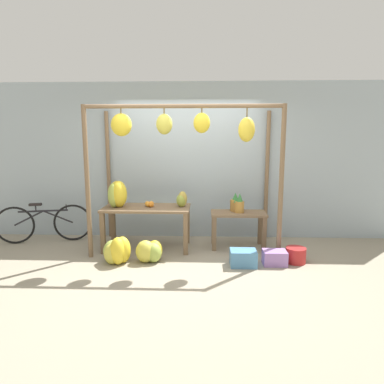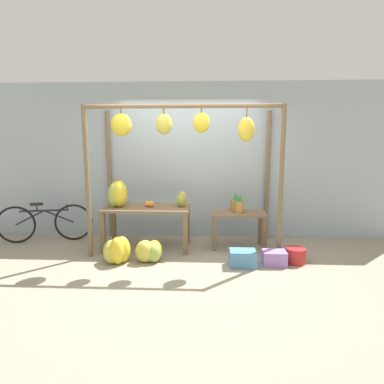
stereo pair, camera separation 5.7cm
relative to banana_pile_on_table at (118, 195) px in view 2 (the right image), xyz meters
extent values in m
plane|color=gray|center=(1.09, -0.60, -0.90)|extent=(20.00, 20.00, 0.00)
cube|color=#99A8B2|center=(1.09, 0.76, 0.50)|extent=(8.00, 0.08, 2.80)
cylinder|color=brown|center=(-0.34, -0.42, 0.24)|extent=(0.07, 0.07, 2.29)
cylinder|color=brown|center=(2.52, -0.42, 0.24)|extent=(0.07, 0.07, 2.29)
cylinder|color=brown|center=(-0.34, 0.67, 0.24)|extent=(0.07, 0.07, 2.29)
cylinder|color=brown|center=(2.52, 0.67, 0.24)|extent=(0.07, 0.07, 2.29)
cylinder|color=brown|center=(1.09, -0.42, 1.36)|extent=(2.87, 0.06, 0.06)
cylinder|color=brown|center=(0.20, -0.42, 1.29)|extent=(0.02, 0.02, 0.07)
ellipsoid|color=yellow|center=(0.20, -0.42, 1.10)|extent=(0.30, 0.27, 0.32)
cylinder|color=brown|center=(0.82, -0.42, 1.29)|extent=(0.02, 0.02, 0.08)
ellipsoid|color=gold|center=(0.82, -0.42, 1.10)|extent=(0.23, 0.21, 0.29)
cylinder|color=brown|center=(1.36, -0.42, 1.29)|extent=(0.02, 0.02, 0.06)
ellipsoid|color=yellow|center=(1.36, -0.42, 1.12)|extent=(0.24, 0.21, 0.29)
cylinder|color=brown|center=(2.00, -0.42, 1.26)|extent=(0.02, 0.02, 0.13)
ellipsoid|color=gold|center=(2.00, -0.42, 1.03)|extent=(0.24, 0.21, 0.35)
cube|color=brown|center=(0.46, 0.03, -0.22)|extent=(1.41, 0.68, 0.04)
cube|color=brown|center=(-0.19, -0.27, -0.57)|extent=(0.07, 0.07, 0.66)
cube|color=brown|center=(1.12, -0.27, -0.57)|extent=(0.07, 0.07, 0.66)
cube|color=brown|center=(-0.19, 0.32, -0.57)|extent=(0.07, 0.07, 0.66)
cube|color=brown|center=(1.12, 0.32, -0.57)|extent=(0.07, 0.07, 0.66)
cube|color=brown|center=(1.97, 0.13, -0.32)|extent=(0.90, 0.47, 0.04)
cube|color=brown|center=(1.57, -0.05, -0.62)|extent=(0.07, 0.07, 0.56)
cube|color=brown|center=(2.37, -0.05, -0.62)|extent=(0.07, 0.07, 0.56)
cube|color=brown|center=(1.57, 0.32, -0.62)|extent=(0.07, 0.07, 0.56)
cube|color=brown|center=(2.37, 0.32, -0.62)|extent=(0.07, 0.07, 0.56)
ellipsoid|color=yellow|center=(0.02, 0.00, -0.05)|extent=(0.25, 0.26, 0.31)
ellipsoid|color=gold|center=(0.02, 0.05, -0.03)|extent=(0.26, 0.25, 0.35)
ellipsoid|color=gold|center=(-0.01, 0.02, 0.01)|extent=(0.37, 0.36, 0.43)
ellipsoid|color=#9EB247|center=(-0.06, -0.05, 0.00)|extent=(0.26, 0.27, 0.40)
ellipsoid|color=yellow|center=(0.02, -0.01, 0.02)|extent=(0.32, 0.34, 0.43)
sphere|color=orange|center=(0.53, 0.07, -0.16)|extent=(0.09, 0.09, 0.09)
sphere|color=orange|center=(0.54, 0.00, -0.16)|extent=(0.09, 0.09, 0.09)
sphere|color=orange|center=(0.54, 0.04, -0.16)|extent=(0.07, 0.07, 0.07)
sphere|color=orange|center=(0.49, 0.02, -0.16)|extent=(0.08, 0.08, 0.08)
sphere|color=orange|center=(0.50, 0.06, -0.17)|extent=(0.07, 0.07, 0.07)
sphere|color=orange|center=(0.47, 0.07, -0.16)|extent=(0.09, 0.09, 0.09)
cylinder|color=olive|center=(1.94, 0.17, -0.22)|extent=(0.13, 0.13, 0.16)
cone|color=#337538|center=(1.94, 0.17, -0.09)|extent=(0.09, 0.09, 0.11)
cylinder|color=olive|center=(1.92, 0.25, -0.21)|extent=(0.15, 0.15, 0.18)
cone|color=#337538|center=(1.92, 0.25, -0.08)|extent=(0.10, 0.10, 0.09)
cylinder|color=#B27F38|center=(1.93, 0.23, -0.21)|extent=(0.14, 0.14, 0.20)
cone|color=#337538|center=(1.93, 0.23, -0.05)|extent=(0.10, 0.10, 0.12)
cylinder|color=#B27F38|center=(1.99, 0.12, -0.21)|extent=(0.15, 0.15, 0.19)
cone|color=#337538|center=(1.99, 0.12, -0.05)|extent=(0.10, 0.10, 0.14)
ellipsoid|color=yellow|center=(0.21, -0.64, -0.71)|extent=(0.34, 0.34, 0.39)
ellipsoid|color=gold|center=(0.18, -0.58, -0.73)|extent=(0.25, 0.27, 0.34)
ellipsoid|color=#9EB247|center=(0.05, -0.61, -0.74)|extent=(0.34, 0.33, 0.33)
ellipsoid|color=gold|center=(0.07, -0.70, -0.75)|extent=(0.23, 0.21, 0.31)
ellipsoid|color=yellow|center=(0.16, -0.71, -0.70)|extent=(0.29, 0.31, 0.40)
ellipsoid|color=gold|center=(0.65, -0.58, -0.76)|extent=(0.26, 0.26, 0.29)
ellipsoid|color=yellow|center=(0.67, -0.51, -0.75)|extent=(0.32, 0.32, 0.30)
ellipsoid|color=gold|center=(0.54, -0.61, -0.74)|extent=(0.28, 0.26, 0.33)
ellipsoid|color=#9EB247|center=(0.66, -0.60, -0.76)|extent=(0.32, 0.31, 0.29)
cube|color=#4C84B2|center=(1.97, -0.69, -0.79)|extent=(0.37, 0.27, 0.23)
cylinder|color=#AD2323|center=(2.75, -0.54, -0.79)|extent=(0.29, 0.29, 0.23)
torus|color=black|center=(-1.87, 0.17, -0.57)|extent=(0.65, 0.19, 0.66)
torus|color=black|center=(-0.94, 0.39, -0.57)|extent=(0.65, 0.19, 0.66)
cylinder|color=black|center=(-1.41, 0.28, -0.34)|extent=(0.80, 0.22, 0.03)
cylinder|color=black|center=(-1.64, 0.23, -0.46)|extent=(0.48, 0.14, 0.26)
cylinder|color=black|center=(-1.17, 0.34, -0.46)|extent=(0.48, 0.14, 0.26)
cylinder|color=black|center=(-1.52, 0.25, -0.29)|extent=(0.02, 0.02, 0.10)
cube|color=black|center=(-1.52, 0.25, -0.22)|extent=(0.21, 0.12, 0.04)
cylinder|color=black|center=(-1.03, 0.37, -0.29)|extent=(0.02, 0.02, 0.10)
ellipsoid|color=#93A33D|center=(1.03, 0.04, -0.09)|extent=(0.21, 0.22, 0.21)
ellipsoid|color=#93A33D|center=(1.02, 0.08, -0.10)|extent=(0.18, 0.20, 0.21)
ellipsoid|color=#B2993D|center=(1.05, 0.06, -0.07)|extent=(0.16, 0.14, 0.26)
cube|color=#9970B7|center=(2.42, -0.63, -0.80)|extent=(0.33, 0.25, 0.21)
camera|label=1|loc=(1.39, -5.09, 0.87)|focal=30.00mm
camera|label=2|loc=(1.45, -5.09, 0.87)|focal=30.00mm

